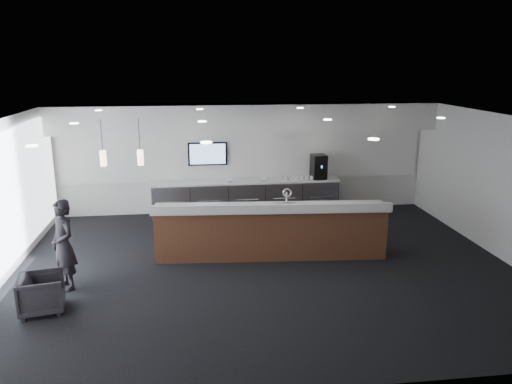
{
  "coord_description": "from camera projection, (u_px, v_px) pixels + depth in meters",
  "views": [
    {
      "loc": [
        -1.38,
        -9.35,
        4.05
      ],
      "look_at": [
        -0.02,
        1.3,
        1.23
      ],
      "focal_mm": 35.0,
      "sensor_mm": 36.0,
      "label": 1
    }
  ],
  "objects": [
    {
      "name": "info_sign_right",
      "position": [
        264.0,
        177.0,
        13.33
      ],
      "size": [
        0.17,
        0.04,
        0.22
      ],
      "primitive_type": "cube",
      "rotation": [
        0.0,
        0.0,
        -0.14
      ],
      "color": "white",
      "rests_on": "back_credenza"
    },
    {
      "name": "back_wall",
      "position": [
        244.0,
        158.0,
        13.63
      ],
      "size": [
        10.0,
        0.02,
        3.0
      ],
      "primitive_type": "cube",
      "color": "silver",
      "rests_on": "ground"
    },
    {
      "name": "info_sign_left",
      "position": [
        230.0,
        178.0,
        13.23
      ],
      "size": [
        0.14,
        0.02,
        0.2
      ],
      "primitive_type": "cube",
      "rotation": [
        0.0,
        0.0,
        -0.01
      ],
      "color": "white",
      "rests_on": "back_credenza"
    },
    {
      "name": "back_credenza",
      "position": [
        246.0,
        197.0,
        13.54
      ],
      "size": [
        5.06,
        0.66,
        0.95
      ],
      "color": "gray",
      "rests_on": "ground"
    },
    {
      "name": "armchair",
      "position": [
        42.0,
        293.0,
        8.27
      ],
      "size": [
        0.83,
        0.82,
        0.65
      ],
      "primitive_type": "imported",
      "rotation": [
        0.0,
        0.0,
        1.76
      ],
      "color": "black",
      "rests_on": "ground"
    },
    {
      "name": "cup_4",
      "position": [
        292.0,
        178.0,
        13.43
      ],
      "size": [
        0.14,
        0.14,
        0.1
      ],
      "primitive_type": "imported",
      "rotation": [
        0.0,
        0.0,
        2.58
      ],
      "color": "white",
      "rests_on": "back_credenza"
    },
    {
      "name": "ceiling",
      "position": [
        266.0,
        119.0,
        9.41
      ],
      "size": [
        10.0,
        8.0,
        0.02
      ],
      "primitive_type": "cube",
      "color": "black",
      "rests_on": "back_wall"
    },
    {
      "name": "coffee_machine",
      "position": [
        319.0,
        167.0,
        13.57
      ],
      "size": [
        0.41,
        0.52,
        0.66
      ],
      "rotation": [
        0.0,
        0.0,
        0.08
      ],
      "color": "black",
      "rests_on": "back_credenza"
    },
    {
      "name": "wall_tv",
      "position": [
        208.0,
        154.0,
        13.38
      ],
      "size": [
        1.05,
        0.08,
        0.62
      ],
      "color": "black",
      "rests_on": "back_wall"
    },
    {
      "name": "ceiling_can_lights",
      "position": [
        266.0,
        121.0,
        9.42
      ],
      "size": [
        7.0,
        5.0,
        0.02
      ],
      "primitive_type": null,
      "color": "white",
      "rests_on": "ceiling"
    },
    {
      "name": "pendant_right",
      "position": [
        107.0,
        154.0,
        9.99
      ],
      "size": [
        0.12,
        0.12,
        0.3
      ],
      "primitive_type": "cylinder",
      "color": "#FFECC6",
      "rests_on": "ceiling"
    },
    {
      "name": "service_counter",
      "position": [
        271.0,
        231.0,
        10.57
      ],
      "size": [
        4.96,
        1.19,
        1.49
      ],
      "rotation": [
        0.0,
        0.0,
        -0.08
      ],
      "color": "#542D1C",
      "rests_on": "ground"
    },
    {
      "name": "lounge_guest",
      "position": [
        64.0,
        245.0,
        9.0
      ],
      "size": [
        0.69,
        0.73,
        1.68
      ],
      "primitive_type": "imported",
      "rotation": [
        0.0,
        0.0,
        -0.92
      ],
      "color": "black",
      "rests_on": "ground"
    },
    {
      "name": "cup_5",
      "position": [
        286.0,
        178.0,
        13.42
      ],
      "size": [
        0.11,
        0.11,
        0.1
      ],
      "primitive_type": "imported",
      "rotation": [
        0.0,
        0.0,
        3.23
      ],
      "color": "white",
      "rests_on": "back_credenza"
    },
    {
      "name": "cup_0",
      "position": [
        312.0,
        178.0,
        13.5
      ],
      "size": [
        0.1,
        0.1,
        0.1
      ],
      "primitive_type": "imported",
      "color": "white",
      "rests_on": "back_credenza"
    },
    {
      "name": "cup_3",
      "position": [
        297.0,
        178.0,
        13.45
      ],
      "size": [
        0.14,
        0.14,
        0.1
      ],
      "primitive_type": "imported",
      "rotation": [
        0.0,
        0.0,
        1.94
      ],
      "color": "white",
      "rests_on": "back_credenza"
    },
    {
      "name": "pendant_left",
      "position": [
        143.0,
        153.0,
        10.07
      ],
      "size": [
        0.12,
        0.12,
        0.3
      ],
      "primitive_type": "cylinder",
      "color": "#FFECC6",
      "rests_on": "ceiling"
    },
    {
      "name": "soffit_bulkhead",
      "position": [
        246.0,
        117.0,
        12.9
      ],
      "size": [
        10.0,
        0.9,
        0.7
      ],
      "primitive_type": "cube",
      "color": "white",
      "rests_on": "back_wall"
    },
    {
      "name": "ground",
      "position": [
        265.0,
        266.0,
        10.17
      ],
      "size": [
        10.0,
        10.0,
        0.0
      ],
      "primitive_type": "plane",
      "color": "black",
      "rests_on": "ground"
    },
    {
      "name": "right_wall",
      "position": [
        502.0,
        188.0,
        10.4
      ],
      "size": [
        0.02,
        8.0,
        3.0
      ],
      "primitive_type": "cube",
      "color": "silver",
      "rests_on": "ground"
    },
    {
      "name": "cup_1",
      "position": [
        307.0,
        178.0,
        13.48
      ],
      "size": [
        0.15,
        0.15,
        0.1
      ],
      "primitive_type": "imported",
      "rotation": [
        0.0,
        0.0,
        0.65
      ],
      "color": "white",
      "rests_on": "back_credenza"
    },
    {
      "name": "alcove_panel",
      "position": [
        244.0,
        154.0,
        13.57
      ],
      "size": [
        9.8,
        0.06,
        1.4
      ],
      "primitive_type": "cube",
      "color": "white",
      "rests_on": "back_wall"
    },
    {
      "name": "cup_2",
      "position": [
        302.0,
        178.0,
        13.47
      ],
      "size": [
        0.13,
        0.13,
        0.1
      ],
      "primitive_type": "imported",
      "rotation": [
        0.0,
        0.0,
        1.29
      ],
      "color": "white",
      "rests_on": "back_credenza"
    }
  ]
}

